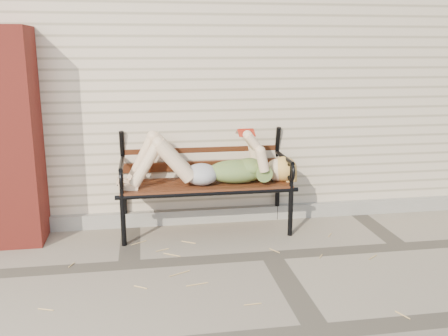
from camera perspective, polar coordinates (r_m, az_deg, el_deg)
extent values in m
plane|color=gray|center=(4.55, 5.40, -9.91)|extent=(80.00, 80.00, 0.00)
cube|color=beige|center=(7.12, -0.52, 11.07)|extent=(8.00, 4.00, 3.00)
cube|color=#A39F93|center=(5.40, 2.82, -5.17)|extent=(8.00, 0.10, 0.15)
cube|color=maroon|center=(5.00, -23.26, 3.17)|extent=(0.50, 0.50, 2.00)
cylinder|color=black|center=(4.75, -11.45, -5.91)|extent=(0.05, 0.05, 0.49)
cylinder|color=black|center=(5.22, -11.28, -4.13)|extent=(0.05, 0.05, 0.49)
cylinder|color=black|center=(4.95, 7.61, -4.97)|extent=(0.05, 0.05, 0.49)
cylinder|color=black|center=(5.39, 6.11, -3.35)|extent=(0.05, 0.05, 0.49)
cube|color=#522815|center=(4.94, -2.12, -1.90)|extent=(1.66, 0.53, 0.03)
cylinder|color=black|center=(4.71, -1.74, -2.94)|extent=(1.74, 0.04, 0.04)
cylinder|color=black|center=(5.18, -2.46, -1.42)|extent=(1.74, 0.04, 0.04)
torus|color=black|center=(5.18, -2.68, 4.97)|extent=(0.30, 0.04, 0.30)
ellipsoid|color=#093944|center=(4.92, 1.44, -0.38)|extent=(0.59, 0.34, 0.23)
ellipsoid|color=#093944|center=(4.94, 2.93, 0.11)|extent=(0.28, 0.33, 0.17)
ellipsoid|color=silver|center=(4.88, -2.59, -0.73)|extent=(0.33, 0.37, 0.21)
sphere|color=#FFD8AB|center=(5.02, 6.21, -0.19)|extent=(0.24, 0.24, 0.24)
ellipsoid|color=#EFBA5A|center=(5.03, 6.81, -0.11)|extent=(0.27, 0.28, 0.25)
cube|color=#9D2212|center=(4.86, 2.48, 4.40)|extent=(0.15, 0.02, 0.02)
cube|color=beige|center=(4.82, 2.59, 3.97)|extent=(0.15, 0.10, 0.05)
cube|color=beige|center=(4.91, 2.37, 4.15)|extent=(0.15, 0.10, 0.05)
cube|color=#9D2212|center=(4.81, 2.60, 4.02)|extent=(0.16, 0.10, 0.06)
cube|color=#9D2212|center=(4.91, 2.36, 4.20)|extent=(0.16, 0.10, 0.06)
cylinder|color=tan|center=(4.59, -3.07, -9.53)|extent=(0.08, 0.09, 0.01)
cylinder|color=tan|center=(4.21, 11.74, -12.04)|extent=(0.13, 0.02, 0.01)
cylinder|color=tan|center=(3.84, -18.18, -15.13)|extent=(0.13, 0.03, 0.01)
cylinder|color=tan|center=(3.51, -14.50, -17.76)|extent=(0.02, 0.11, 0.01)
cylinder|color=tan|center=(4.59, -15.43, -10.03)|extent=(0.07, 0.18, 0.01)
cylinder|color=tan|center=(4.27, 4.99, -11.40)|extent=(0.03, 0.19, 0.01)
cylinder|color=tan|center=(4.22, -9.53, -11.86)|extent=(0.11, 0.07, 0.01)
cylinder|color=tan|center=(4.19, -12.73, -12.26)|extent=(0.09, 0.05, 0.01)
cylinder|color=tan|center=(4.53, -6.05, -9.95)|extent=(0.09, 0.13, 0.01)
cylinder|color=tan|center=(4.77, -4.66, -8.64)|extent=(0.14, 0.02, 0.01)
cylinder|color=tan|center=(4.45, 17.25, -10.92)|extent=(0.10, 0.05, 0.01)
cylinder|color=tan|center=(4.22, -16.48, -12.30)|extent=(0.07, 0.12, 0.01)
cylinder|color=tan|center=(4.20, 12.04, -12.14)|extent=(0.02, 0.16, 0.01)
cylinder|color=tan|center=(3.74, -4.34, -15.26)|extent=(0.12, 0.12, 0.01)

